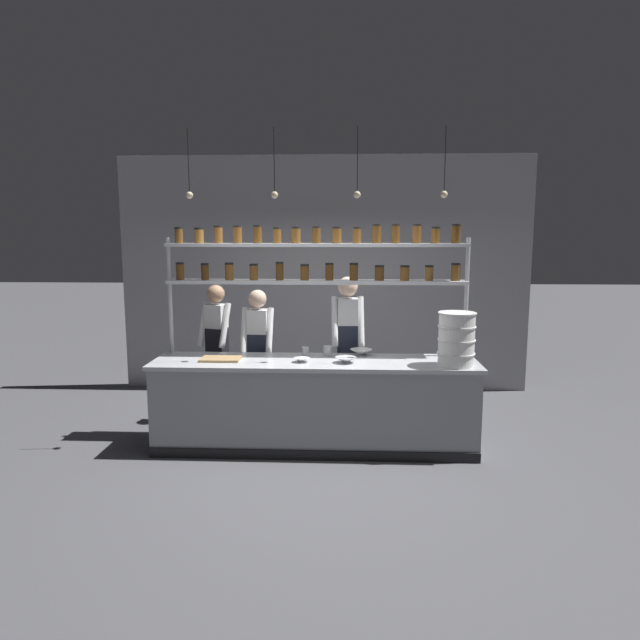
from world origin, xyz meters
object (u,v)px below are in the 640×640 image
prep_bowl_center_front (302,360)px  prep_bowl_near_left (346,360)px  spice_shelf_unit (317,265)px  prep_bowl_center_back (361,352)px  cutting_board (221,359)px  container_stack (456,339)px  serving_cup_front (328,351)px  chef_left (217,344)px  chef_center (258,350)px  serving_cup_by_board (306,351)px  chef_right (347,342)px

prep_bowl_center_front → prep_bowl_near_left: bearing=-1.5°
spice_shelf_unit → prep_bowl_center_back: 1.04m
cutting_board → prep_bowl_center_front: prep_bowl_center_front is taller
container_stack → prep_bowl_near_left: 1.10m
cutting_board → serving_cup_front: size_ratio=3.79×
chef_left → prep_bowl_near_left: chef_left is taller
chef_center → serving_cup_by_board: bearing=-30.2°
container_stack → cutting_board: size_ratio=1.32×
prep_bowl_near_left → prep_bowl_center_back: 0.41m
container_stack → cutting_board: bearing=176.5°
chef_center → prep_bowl_center_front: 0.86m
serving_cup_by_board → container_stack: bearing=-14.4°
serving_cup_by_board → chef_center: bearing=146.7°
chef_center → serving_cup_front: (0.79, -0.35, 0.07)m
container_stack → serving_cup_by_board: 1.56m
spice_shelf_unit → chef_left: spice_shelf_unit is taller
spice_shelf_unit → prep_bowl_center_front: 1.03m
chef_right → serving_cup_by_board: chef_right is taller
prep_bowl_center_back → prep_bowl_near_left: bearing=-113.5°
spice_shelf_unit → chef_center: spice_shelf_unit is taller
prep_bowl_center_front → serving_cup_by_board: serving_cup_by_board is taller
container_stack → cutting_board: (-2.36, 0.14, -0.25)m
chef_right → container_stack: 1.31m
chef_right → prep_bowl_near_left: (-0.02, -0.68, -0.06)m
chef_left → chef_center: size_ratio=1.02×
prep_bowl_center_back → serving_cup_by_board: size_ratio=2.38×
prep_bowl_near_left → serving_cup_front: size_ratio=2.01×
serving_cup_front → serving_cup_by_board: serving_cup_front is taller
chef_center → prep_bowl_center_front: bearing=-47.6°
spice_shelf_unit → chef_center: bearing=159.8°
container_stack → prep_bowl_near_left: bearing=175.8°
serving_cup_front → prep_bowl_center_back: bearing=7.2°
chef_center → prep_bowl_near_left: size_ratio=7.48×
prep_bowl_center_front → serving_cup_by_board: (0.02, 0.30, 0.03)m
prep_bowl_near_left → spice_shelf_unit: bearing=125.8°
prep_bowl_center_back → chef_center: bearing=165.3°
spice_shelf_unit → prep_bowl_near_left: 1.07m
chef_left → prep_bowl_near_left: 1.75m
prep_bowl_center_front → prep_bowl_center_back: 0.70m
container_stack → chef_center: bearing=159.9°
prep_bowl_center_back → serving_cup_front: size_ratio=2.23×
container_stack → cutting_board: container_stack is taller
prep_bowl_center_back → serving_cup_front: 0.36m
chef_left → chef_right: 1.54m
spice_shelf_unit → serving_cup_front: spice_shelf_unit is taller
chef_left → prep_bowl_near_left: bearing=-13.1°
spice_shelf_unit → prep_bowl_center_front: (-0.14, -0.41, -0.93)m
cutting_board → prep_bowl_center_front: size_ratio=2.48×
spice_shelf_unit → container_stack: bearing=-20.0°
chef_center → serving_cup_front: 0.87m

